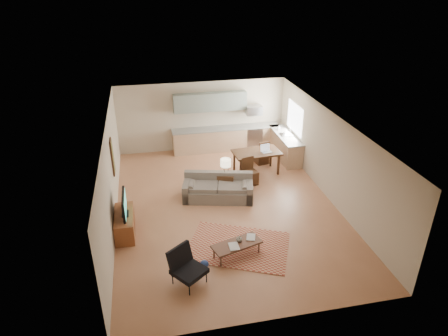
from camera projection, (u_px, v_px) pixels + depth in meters
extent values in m
plane|color=#A36846|center=(226.00, 206.00, 12.17)|extent=(9.00, 9.00, 0.00)
plane|color=white|center=(226.00, 122.00, 10.96)|extent=(9.00, 9.00, 0.00)
plane|color=#BDAF96|center=(202.00, 116.00, 15.50)|extent=(6.50, 0.00, 6.50)
plane|color=#BDAF96|center=(275.00, 269.00, 7.63)|extent=(6.50, 0.00, 6.50)
plane|color=#BDAF96|center=(111.00, 177.00, 10.97)|extent=(0.00, 9.00, 9.00)
plane|color=#BDAF96|center=(330.00, 157.00, 12.16)|extent=(0.00, 9.00, 9.00)
cube|color=#A5A8AD|center=(253.00, 137.00, 15.99)|extent=(0.62, 0.62, 0.90)
cube|color=#A5A8AD|center=(254.00, 110.00, 15.51)|extent=(0.62, 0.40, 0.35)
cube|color=gray|center=(210.00, 102.00, 15.14)|extent=(2.80, 0.34, 0.70)
cube|color=white|center=(295.00, 118.00, 14.69)|extent=(0.02, 1.40, 1.05)
cube|color=#993429|center=(238.00, 246.00, 10.39)|extent=(3.03, 2.63, 0.02)
imported|color=maroon|center=(229.00, 247.00, 9.75)|extent=(0.25, 0.33, 0.03)
imported|color=navy|center=(247.00, 237.00, 10.13)|extent=(0.40, 0.43, 0.02)
imported|color=black|center=(239.00, 239.00, 9.95)|extent=(0.21, 0.21, 0.16)
imported|color=beige|center=(279.00, 128.00, 15.30)|extent=(0.11, 0.11, 0.19)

